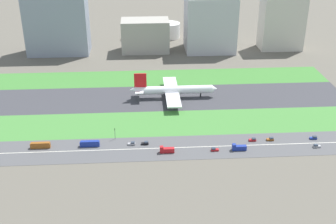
# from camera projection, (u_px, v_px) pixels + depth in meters

# --- Properties ---
(ground_plane) EXTENTS (800.00, 800.00, 0.00)m
(ground_plane) POSITION_uv_depth(u_px,v_px,m) (159.00, 98.00, 323.02)
(ground_plane) COLOR #5B564C
(runway) EXTENTS (280.00, 46.00, 0.10)m
(runway) POSITION_uv_depth(u_px,v_px,m) (159.00, 98.00, 323.00)
(runway) COLOR #38383D
(runway) RESTS_ON ground_plane
(grass_median_north) EXTENTS (280.00, 36.00, 0.10)m
(grass_median_north) POSITION_uv_depth(u_px,v_px,m) (156.00, 78.00, 359.79)
(grass_median_north) COLOR #3D7A33
(grass_median_north) RESTS_ON ground_plane
(grass_median_south) EXTENTS (280.00, 36.00, 0.10)m
(grass_median_south) POSITION_uv_depth(u_px,v_px,m) (161.00, 123.00, 286.21)
(grass_median_south) COLOR #427F38
(grass_median_south) RESTS_ON ground_plane
(highway) EXTENTS (280.00, 28.00, 0.10)m
(highway) POSITION_uv_depth(u_px,v_px,m) (164.00, 148.00, 257.49)
(highway) COLOR #4C4C4F
(highway) RESTS_ON ground_plane
(highway_centerline) EXTENTS (266.00, 0.50, 0.01)m
(highway_centerline) POSITION_uv_depth(u_px,v_px,m) (164.00, 148.00, 257.47)
(highway_centerline) COLOR silver
(highway_centerline) RESTS_ON highway
(airliner) EXTENTS (65.00, 56.00, 19.70)m
(airliner) POSITION_uv_depth(u_px,v_px,m) (172.00, 90.00, 320.88)
(airliner) COLOR white
(airliner) RESTS_ON runway
(car_4) EXTENTS (4.40, 1.80, 2.00)m
(car_4) POSITION_uv_depth(u_px,v_px,m) (145.00, 143.00, 260.96)
(car_4) COLOR black
(car_4) RESTS_ON highway
(car_2) EXTENTS (4.40, 1.80, 2.00)m
(car_2) POSITION_uv_depth(u_px,v_px,m) (215.00, 149.00, 254.32)
(car_2) COLOR #B2191E
(car_2) RESTS_ON highway
(bus_1) EXTENTS (11.60, 2.50, 3.50)m
(bus_1) POSITION_uv_depth(u_px,v_px,m) (40.00, 145.00, 256.99)
(bus_1) COLOR brown
(bus_1) RESTS_ON highway
(car_0) EXTENTS (4.40, 1.80, 2.00)m
(car_0) POSITION_uv_depth(u_px,v_px,m) (253.00, 140.00, 264.75)
(car_0) COLOR #B2191E
(car_0) RESTS_ON highway
(car_3) EXTENTS (4.40, 1.80, 2.00)m
(car_3) POSITION_uv_depth(u_px,v_px,m) (132.00, 144.00, 260.50)
(car_3) COLOR #99999E
(car_3) RESTS_ON highway
(bus_0) EXTENTS (11.60, 2.50, 3.50)m
(bus_0) POSITION_uv_depth(u_px,v_px,m) (90.00, 144.00, 258.66)
(bus_0) COLOR navy
(bus_0) RESTS_ON highway
(truck_1) EXTENTS (8.40, 2.50, 4.00)m
(truck_1) POSITION_uv_depth(u_px,v_px,m) (167.00, 150.00, 252.37)
(truck_1) COLOR #B2191E
(truck_1) RESTS_ON highway
(car_5) EXTENTS (4.40, 1.80, 2.00)m
(car_5) POSITION_uv_depth(u_px,v_px,m) (317.00, 146.00, 257.86)
(car_5) COLOR #99999E
(car_5) RESTS_ON highway
(car_6) EXTENTS (4.40, 1.80, 2.00)m
(car_6) POSITION_uv_depth(u_px,v_px,m) (314.00, 138.00, 266.94)
(car_6) COLOR navy
(car_6) RESTS_ON highway
(truck_0) EXTENTS (8.40, 2.50, 4.00)m
(truck_0) POSITION_uv_depth(u_px,v_px,m) (239.00, 148.00, 254.82)
(truck_0) COLOR navy
(truck_0) RESTS_ON highway
(car_1) EXTENTS (4.40, 1.80, 2.00)m
(car_1) POSITION_uv_depth(u_px,v_px,m) (270.00, 139.00, 265.38)
(car_1) COLOR brown
(car_1) RESTS_ON highway
(traffic_light) EXTENTS (0.36, 0.50, 7.20)m
(traffic_light) POSITION_uv_depth(u_px,v_px,m) (115.00, 133.00, 265.60)
(traffic_light) COLOR #4C4C51
(traffic_light) RESTS_ON highway
(terminal_building) EXTENTS (57.18, 30.34, 55.06)m
(terminal_building) POSITION_uv_depth(u_px,v_px,m) (57.00, 24.00, 408.07)
(terminal_building) COLOR gray
(terminal_building) RESTS_ON ground_plane
(hangar_building) EXTENTS (45.41, 26.88, 30.61)m
(hangar_building) POSITION_uv_depth(u_px,v_px,m) (145.00, 36.00, 418.18)
(hangar_building) COLOR #9E998E
(hangar_building) RESTS_ON ground_plane
(office_tower) EXTENTS (46.91, 39.32, 52.49)m
(office_tower) POSITION_uv_depth(u_px,v_px,m) (210.00, 23.00, 417.00)
(office_tower) COLOR #B2B2B7
(office_tower) RESTS_ON ground_plane
(cargo_warehouse) EXTENTS (40.62, 24.20, 50.32)m
(cargo_warehouse) POSITION_uv_depth(u_px,v_px,m) (282.00, 23.00, 421.53)
(cargo_warehouse) COLOR beige
(cargo_warehouse) RESTS_ON ground_plane
(fuel_tank_west) EXTENTS (23.32, 23.32, 16.87)m
(fuel_tank_west) POSITION_uv_depth(u_px,v_px,m) (138.00, 30.00, 461.17)
(fuel_tank_west) COLOR silver
(fuel_tank_west) RESTS_ON ground_plane
(fuel_tank_centre) EXTENTS (24.22, 24.22, 15.63)m
(fuel_tank_centre) POSITION_uv_depth(u_px,v_px,m) (169.00, 30.00, 463.31)
(fuel_tank_centre) COLOR silver
(fuel_tank_centre) RESTS_ON ground_plane
(fuel_tank_east) EXTENTS (18.29, 18.29, 15.00)m
(fuel_tank_east) POSITION_uv_depth(u_px,v_px,m) (198.00, 30.00, 465.28)
(fuel_tank_east) COLOR silver
(fuel_tank_east) RESTS_ON ground_plane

